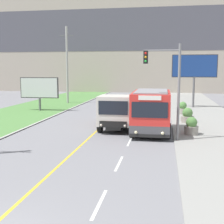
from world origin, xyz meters
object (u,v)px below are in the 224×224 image
object	(u,v)px
utility_pole_far	(67,65)
billboard_large	(194,68)
city_bus	(151,112)
planter_round_near	(191,127)
planter_round_third	(183,109)
dump_truck	(117,112)
traffic_light_mast	(169,80)
planter_round_second	(187,116)
billboard_small	(39,88)

from	to	relation	value
utility_pole_far	billboard_large	world-z (taller)	utility_pole_far
city_bus	planter_round_near	distance (m)	2.90
billboard_large	planter_round_third	bearing A→B (deg)	-104.72
dump_truck	traffic_light_mast	size ratio (longest dim) A/B	1.10
traffic_light_mast	planter_round_second	world-z (taller)	traffic_light_mast
planter_round_near	planter_round_second	bearing A→B (deg)	89.14
billboard_large	planter_round_third	size ratio (longest dim) A/B	5.05
billboard_large	planter_round_second	xyz separation A→B (m)	(-1.38, -10.62, -4.01)
dump_truck	planter_round_third	size ratio (longest dim) A/B	5.45
city_bus	utility_pole_far	world-z (taller)	utility_pole_far
dump_truck	billboard_large	bearing A→B (deg)	64.90
planter_round_third	city_bus	bearing A→B (deg)	-105.78
city_bus	dump_truck	xyz separation A→B (m)	(-2.53, 0.90, -0.22)
billboard_small	planter_round_third	xyz separation A→B (m)	(15.09, -0.40, -1.82)
utility_pole_far	billboard_small	size ratio (longest dim) A/B	2.35
billboard_large	planter_round_second	world-z (taller)	billboard_large
planter_round_third	traffic_light_mast	bearing A→B (deg)	-97.74
utility_pole_far	dump_truck	bearing A→B (deg)	-61.45
dump_truck	planter_round_near	size ratio (longest dim) A/B	5.48
dump_truck	utility_pole_far	distance (m)	19.67
traffic_light_mast	planter_round_third	bearing A→B (deg)	82.26
city_bus	planter_round_third	distance (m)	9.98
dump_truck	planter_round_second	size ratio (longest dim) A/B	5.36
utility_pole_far	planter_round_near	world-z (taller)	utility_pole_far
planter_round_near	planter_round_second	xyz separation A→B (m)	(0.07, 4.91, 0.01)
dump_truck	billboard_small	distance (m)	13.44
city_bus	dump_truck	distance (m)	2.69
utility_pole_far	billboard_small	distance (m)	8.34
utility_pole_far	city_bus	bearing A→B (deg)	-56.64
city_bus	utility_pole_far	xyz separation A→B (m)	(-11.76, 17.86, 3.50)
planter_round_near	planter_round_third	world-z (taller)	planter_round_third
billboard_small	planter_round_second	bearing A→B (deg)	-19.24
billboard_small	planter_round_near	xyz separation A→B (m)	(15.14, -10.22, -1.82)
billboard_large	planter_round_second	size ratio (longest dim) A/B	4.96
billboard_small	planter_round_second	world-z (taller)	billboard_small
utility_pole_far	billboard_small	bearing A→B (deg)	-94.57
utility_pole_far	traffic_light_mast	world-z (taller)	utility_pole_far
traffic_light_mast	billboard_large	distance (m)	17.71
city_bus	billboard_large	bearing A→B (deg)	74.62
city_bus	billboard_small	world-z (taller)	billboard_small
traffic_light_mast	planter_round_third	size ratio (longest dim) A/B	4.97
billboard_large	planter_round_third	world-z (taller)	billboard_large
dump_truck	billboard_large	distance (m)	16.21
utility_pole_far	planter_round_third	size ratio (longest dim) A/B	8.20
utility_pole_far	planter_round_second	world-z (taller)	utility_pole_far
dump_truck	utility_pole_far	bearing A→B (deg)	118.55
utility_pole_far	billboard_large	bearing A→B (deg)	-9.24
planter_round_second	planter_round_third	xyz separation A→B (m)	(-0.12, 4.91, -0.00)
city_bus	planter_round_near	bearing A→B (deg)	-5.41
traffic_light_mast	planter_round_near	bearing A→B (deg)	49.18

